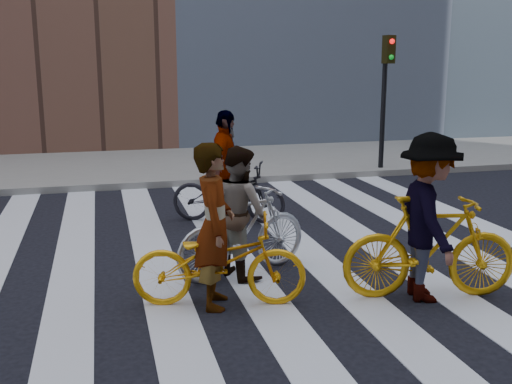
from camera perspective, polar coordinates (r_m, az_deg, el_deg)
name	(u,v)px	position (r m, az deg, el deg)	size (l,w,h in m)	color
ground	(270,253)	(8.74, 1.38, -5.85)	(100.00, 100.00, 0.00)	black
sidewalk_far	(192,164)	(15.87, -6.13, 2.65)	(100.00, 5.00, 0.15)	gray
zebra_crosswalk	(270,253)	(8.74, 1.38, -5.81)	(8.25, 10.00, 0.01)	silver
traffic_signal	(386,80)	(14.90, 12.27, 10.35)	(0.22, 0.42, 3.33)	black
bike_yellow_left	(219,262)	(6.81, -3.52, -6.64)	(0.68, 1.96, 1.03)	#FAA60D
bike_silver_mid	(243,232)	(7.72, -1.22, -3.78)	(0.55, 1.94, 1.17)	#A7AAB1
bike_yellow_right	(430,247)	(7.26, 16.26, -5.08)	(0.58, 2.04, 1.23)	orange
bike_dark_rear	(228,193)	(10.29, -2.65, -0.06)	(0.69, 1.98, 1.04)	black
rider_left	(214,226)	(6.67, -3.98, -3.25)	(0.68, 0.45, 1.87)	slate
rider_mid	(239,212)	(7.64, -1.60, -1.90)	(0.82, 0.64, 1.70)	slate
rider_right	(428,218)	(7.14, 16.09, -2.36)	(1.26, 0.72, 1.95)	slate
rider_rear	(225,167)	(10.19, -2.95, 2.38)	(1.13, 0.47, 1.93)	slate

